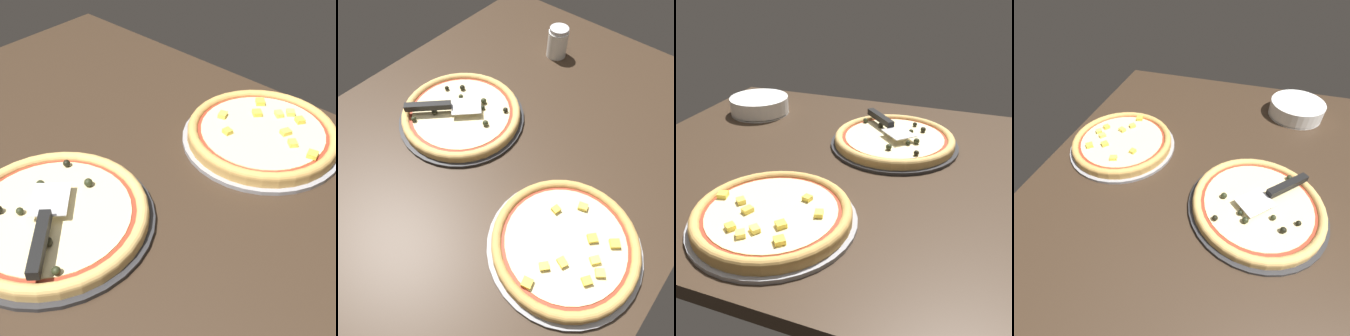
# 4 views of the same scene
# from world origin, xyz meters

# --- Properties ---
(ground_plane) EXTENTS (1.52, 1.12, 0.04)m
(ground_plane) POSITION_xyz_m (0.00, 0.00, -0.02)
(ground_plane) COLOR #38281C
(pizza_pan_front) EXTENTS (0.40, 0.40, 0.01)m
(pizza_pan_front) POSITION_xyz_m (-0.01, -0.16, 0.01)
(pizza_pan_front) COLOR #2D2D30
(pizza_pan_front) RESTS_ON ground_plane
(pizza_front) EXTENTS (0.37, 0.37, 0.04)m
(pizza_front) POSITION_xyz_m (-0.01, -0.16, 0.02)
(pizza_front) COLOR #DBAD60
(pizza_front) RESTS_ON pizza_pan_front
(pizza_pan_back) EXTENTS (0.38, 0.38, 0.01)m
(pizza_pan_back) POSITION_xyz_m (0.14, 0.33, 0.01)
(pizza_pan_back) COLOR #939399
(pizza_pan_back) RESTS_ON ground_plane
(pizza_back) EXTENTS (0.35, 0.35, 0.04)m
(pizza_back) POSITION_xyz_m (0.14, 0.33, 0.03)
(pizza_back) COLOR tan
(pizza_back) RESTS_ON pizza_pan_back
(serving_spatula) EXTENTS (0.20, 0.20, 0.02)m
(serving_spatula) POSITION_xyz_m (0.04, -0.22, 0.06)
(serving_spatula) COLOR silver
(serving_spatula) RESTS_ON pizza_front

